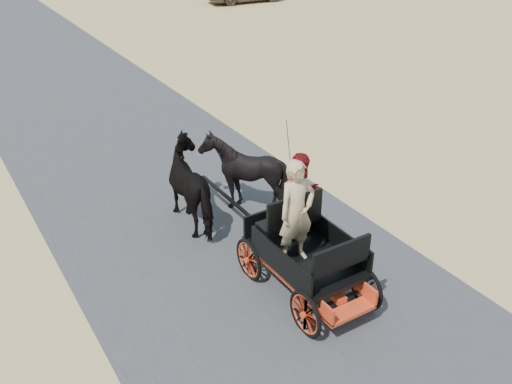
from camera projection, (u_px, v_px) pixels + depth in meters
ground at (221, 239)px, 11.34m from camera, size 140.00×140.00×0.00m
road at (221, 239)px, 11.33m from camera, size 6.00×140.00×0.01m
carriage at (305, 273)px, 9.77m from camera, size 1.30×2.40×0.72m
horse_left at (196, 186)px, 11.51m from camera, size 0.91×2.01×1.70m
horse_right at (243, 173)px, 12.02m from camera, size 1.37×1.54×1.70m
driver_man at (297, 212)px, 9.11m from camera, size 0.66×0.43×1.80m
passenger_woman at (301, 196)px, 9.80m from camera, size 0.77×0.60×1.58m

